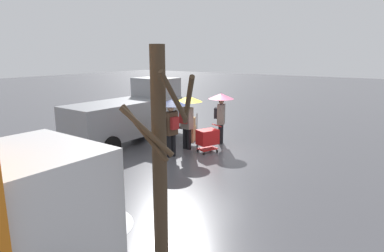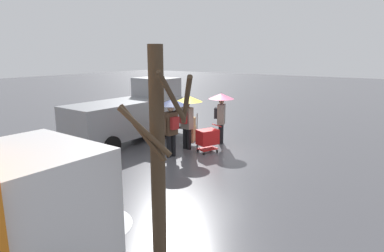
# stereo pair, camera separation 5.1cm
# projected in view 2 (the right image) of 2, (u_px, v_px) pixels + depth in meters

# --- Properties ---
(ground_plane) EXTENTS (90.00, 90.00, 0.00)m
(ground_plane) POSITION_uv_depth(u_px,v_px,m) (209.00, 152.00, 12.63)
(ground_plane) COLOR #4C4C51
(slush_patch_near_cluster) EXTENTS (1.34, 1.34, 0.01)m
(slush_patch_near_cluster) POSITION_uv_depth(u_px,v_px,m) (132.00, 132.00, 15.82)
(slush_patch_near_cluster) COLOR #999BA0
(slush_patch_near_cluster) RESTS_ON ground
(slush_patch_under_van) EXTENTS (1.39, 1.39, 0.01)m
(slush_patch_under_van) POSITION_uv_depth(u_px,v_px,m) (72.00, 175.00, 10.27)
(slush_patch_under_van) COLOR #ADAFB5
(slush_patch_under_van) RESTS_ON ground
(slush_patch_mid_street) EXTENTS (1.47, 1.47, 0.01)m
(slush_patch_mid_street) POSITION_uv_depth(u_px,v_px,m) (160.00, 126.00, 17.14)
(slush_patch_mid_street) COLOR #999BA0
(slush_patch_mid_street) RESTS_ON ground
(slush_patch_far_side) EXTENTS (1.84, 1.84, 0.01)m
(slush_patch_far_side) POSITION_uv_depth(u_px,v_px,m) (90.00, 226.00, 7.24)
(slush_patch_far_side) COLOR silver
(slush_patch_far_side) RESTS_ON ground
(cargo_van_parked_right) EXTENTS (2.32, 5.40, 2.60)m
(cargo_van_parked_right) POSITION_uv_depth(u_px,v_px,m) (130.00, 114.00, 14.05)
(cargo_van_parked_right) COLOR gray
(cargo_van_parked_right) RESTS_ON ground
(shopping_cart_vendor) EXTENTS (0.82, 0.97, 1.02)m
(shopping_cart_vendor) POSITION_uv_depth(u_px,v_px,m) (208.00, 138.00, 12.48)
(shopping_cart_vendor) COLOR red
(shopping_cart_vendor) RESTS_ON ground
(hand_dolly_boxes) EXTENTS (0.71, 0.83, 1.32)m
(hand_dolly_boxes) POSITION_uv_depth(u_px,v_px,m) (190.00, 131.00, 13.31)
(hand_dolly_boxes) COLOR #515156
(hand_dolly_boxes) RESTS_ON ground
(pedestrian_pink_side) EXTENTS (1.04, 1.04, 2.15)m
(pedestrian_pink_side) POSITION_uv_depth(u_px,v_px,m) (188.00, 110.00, 12.68)
(pedestrian_pink_side) COLOR black
(pedestrian_pink_side) RESTS_ON ground
(pedestrian_black_side) EXTENTS (1.04, 1.04, 2.15)m
(pedestrian_black_side) POSITION_uv_depth(u_px,v_px,m) (221.00, 106.00, 13.48)
(pedestrian_black_side) COLOR black
(pedestrian_black_side) RESTS_ON ground
(pedestrian_white_side) EXTENTS (1.04, 1.04, 2.15)m
(pedestrian_white_side) POSITION_uv_depth(u_px,v_px,m) (172.00, 114.00, 11.78)
(pedestrian_white_side) COLOR black
(pedestrian_white_side) RESTS_ON ground
(bare_tree_near) EXTENTS (1.08, 1.26, 3.84)m
(bare_tree_near) POSITION_uv_depth(u_px,v_px,m) (158.00, 160.00, 5.32)
(bare_tree_near) COLOR #423323
(bare_tree_near) RESTS_ON ground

